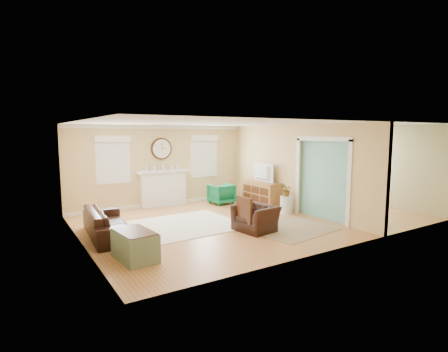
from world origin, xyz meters
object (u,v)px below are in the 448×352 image
at_px(sofa, 109,223).
at_px(green_chair, 221,194).
at_px(dining_table, 319,194).
at_px(eames_chair, 256,218).
at_px(credenza, 261,194).

bearing_deg(sofa, green_chair, -62.56).
bearing_deg(green_chair, dining_table, 143.96).
relative_size(green_chair, dining_table, 0.39).
distance_m(green_chair, dining_table, 3.25).
height_order(eames_chair, green_chair, green_chair).
bearing_deg(eames_chair, dining_table, 102.45).
distance_m(sofa, dining_table, 6.83).
height_order(sofa, dining_table, dining_table).
xyz_separation_m(sofa, dining_table, (6.83, -0.00, 0.01)).
xyz_separation_m(sofa, green_chair, (4.13, 1.81, 0.01)).
distance_m(sofa, credenza, 5.11).
bearing_deg(dining_table, credenza, 52.73).
height_order(credenza, dining_table, credenza).
height_order(sofa, credenza, credenza).
bearing_deg(credenza, sofa, -170.80).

